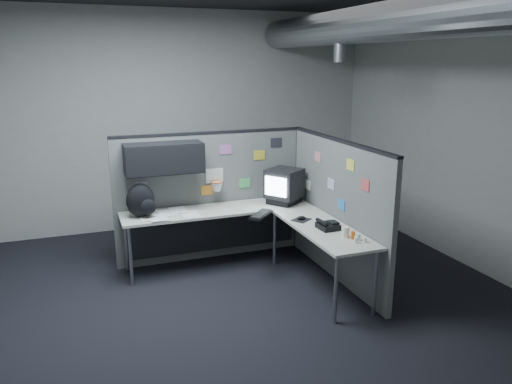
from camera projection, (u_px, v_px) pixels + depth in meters
name	position (u px, v px, depth m)	size (l,w,h in m)	color
room	(304.00, 99.00, 5.02)	(5.62, 5.62, 3.22)	black
partition_back	(199.00, 184.00, 6.15)	(2.44, 0.42, 1.63)	#5E605E
partition_right	(336.00, 209.00, 5.72)	(0.07, 2.23, 1.63)	#5E605E
desk	(244.00, 223.00, 5.90)	(2.31, 2.11, 0.73)	beige
monitor	(284.00, 186.00, 6.23)	(0.53, 0.53, 0.44)	black
keyboard	(261.00, 215.00, 5.76)	(0.38, 0.40, 0.04)	black
mouse	(301.00, 219.00, 5.61)	(0.26, 0.25, 0.04)	black
phone	(328.00, 225.00, 5.31)	(0.21, 0.23, 0.10)	black
bottles	(357.00, 238.00, 4.96)	(0.13, 0.16, 0.08)	silver
cup	(345.00, 232.00, 5.06)	(0.08, 0.08, 0.11)	silver
papers	(169.00, 214.00, 5.80)	(0.68, 0.52, 0.01)	white
backpack	(141.00, 201.00, 5.67)	(0.36, 0.33, 0.39)	black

